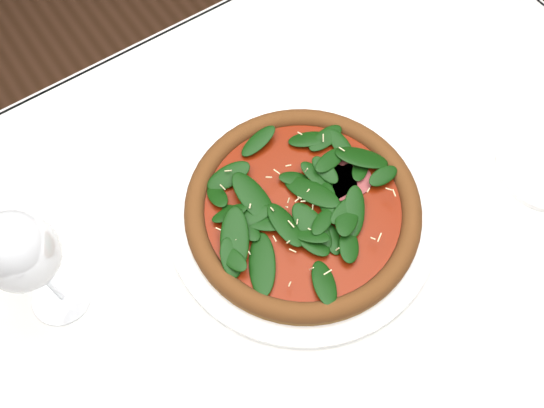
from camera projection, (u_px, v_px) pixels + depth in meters
ground at (274, 368)px, 1.46m from camera, size 6.00×6.00×0.00m
dining_table at (276, 271)px, 0.88m from camera, size 1.21×0.81×0.75m
plate at (302, 214)px, 0.80m from camera, size 0.36×0.36×0.02m
pizza at (303, 207)px, 0.78m from camera, size 0.38×0.38×0.04m
wine_glass at (20, 253)px, 0.63m from camera, size 0.08×0.08×0.20m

